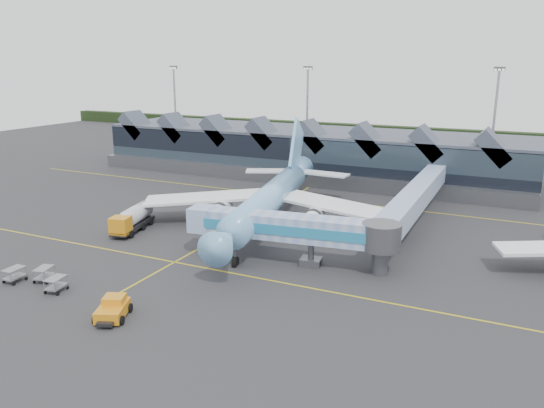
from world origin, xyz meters
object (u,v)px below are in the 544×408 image
at_px(main_airliner, 272,197).
at_px(jet_bridge, 303,230).
at_px(fuel_truck, 133,217).
at_px(pushback_tug, 113,309).

distance_m(main_airliner, jet_bridge, 16.17).
height_order(main_airliner, jet_bridge, main_airliner).
relative_size(main_airliner, fuel_truck, 4.49).
height_order(main_airliner, fuel_truck, main_airliner).
bearing_deg(main_airliner, fuel_truck, -158.53).
distance_m(jet_bridge, pushback_tug, 23.33).
relative_size(main_airliner, jet_bridge, 1.77).
bearing_deg(main_airliner, pushback_tug, -102.16).
height_order(fuel_truck, pushback_tug, fuel_truck).
relative_size(fuel_truck, pushback_tug, 2.10).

